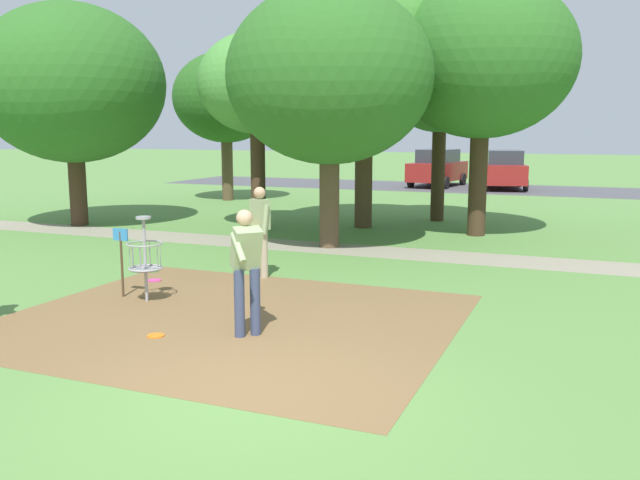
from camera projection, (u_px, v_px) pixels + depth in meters
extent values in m
plane|color=#5B8942|center=(249.00, 395.00, 6.94)|extent=(160.00, 160.00, 0.00)
cube|color=brown|center=(231.00, 319.00, 9.76)|extent=(6.44, 5.58, 0.01)
cylinder|color=#9E9EA3|center=(145.00, 261.00, 10.67)|extent=(0.05, 0.05, 1.35)
cylinder|color=#9E9EA3|center=(143.00, 218.00, 10.55)|extent=(0.24, 0.24, 0.04)
torus|color=#9E9EA3|center=(145.00, 244.00, 10.62)|extent=(0.58, 0.58, 0.02)
torus|color=#9E9EA3|center=(146.00, 268.00, 10.69)|extent=(0.55, 0.55, 0.03)
cylinder|color=#9E9EA3|center=(146.00, 269.00, 10.69)|extent=(0.48, 0.48, 0.02)
cylinder|color=gray|center=(157.00, 257.00, 10.56)|extent=(0.01, 0.01, 0.40)
cylinder|color=gray|center=(160.00, 255.00, 10.71)|extent=(0.01, 0.01, 0.40)
cylinder|color=gray|center=(157.00, 254.00, 10.83)|extent=(0.01, 0.01, 0.40)
cylinder|color=gray|center=(150.00, 253.00, 10.89)|extent=(0.01, 0.01, 0.40)
cylinder|color=gray|center=(141.00, 254.00, 10.85)|extent=(0.01, 0.01, 0.40)
cylinder|color=gray|center=(133.00, 255.00, 10.74)|extent=(0.01, 0.01, 0.40)
cylinder|color=gray|center=(130.00, 257.00, 10.60)|extent=(0.01, 0.01, 0.40)
cylinder|color=gray|center=(132.00, 258.00, 10.47)|extent=(0.01, 0.01, 0.40)
cylinder|color=gray|center=(140.00, 259.00, 10.42)|extent=(0.01, 0.01, 0.40)
cylinder|color=gray|center=(150.00, 258.00, 10.45)|extent=(0.01, 0.01, 0.40)
cylinder|color=#4C3823|center=(122.00, 264.00, 10.98)|extent=(0.04, 0.04, 1.10)
cube|color=#3384C6|center=(120.00, 235.00, 10.90)|extent=(0.28, 0.03, 0.20)
cylinder|color=tan|center=(264.00, 254.00, 12.42)|extent=(0.14, 0.14, 0.92)
cylinder|color=tan|center=(257.00, 252.00, 12.58)|extent=(0.14, 0.14, 0.92)
cube|color=#93A875|center=(260.00, 214.00, 12.38)|extent=(0.42, 0.35, 0.56)
sphere|color=tan|center=(260.00, 193.00, 12.32)|extent=(0.22, 0.22, 0.22)
cylinder|color=#93A875|center=(265.00, 220.00, 12.24)|extent=(0.15, 0.19, 0.55)
cylinder|color=#93A875|center=(253.00, 218.00, 12.52)|extent=(0.15, 0.19, 0.55)
cylinder|color=orange|center=(252.00, 227.00, 12.30)|extent=(0.22, 0.22, 0.02)
cylinder|color=#384260|center=(239.00, 304.00, 8.84)|extent=(0.14, 0.14, 0.92)
cylinder|color=#384260|center=(255.00, 302.00, 8.93)|extent=(0.14, 0.14, 0.92)
cube|color=#93A875|center=(246.00, 248.00, 8.76)|extent=(0.53, 0.52, 0.60)
sphere|color=tan|center=(244.00, 218.00, 8.75)|extent=(0.22, 0.22, 0.22)
cylinder|color=#93A875|center=(251.00, 236.00, 9.08)|extent=(0.48, 0.47, 0.21)
cylinder|color=green|center=(245.00, 235.00, 9.34)|extent=(0.22, 0.22, 0.02)
cylinder|color=#93A875|center=(238.00, 248.00, 8.53)|extent=(0.41, 0.40, 0.37)
cylinder|color=orange|center=(156.00, 336.00, 8.92)|extent=(0.23, 0.23, 0.02)
cylinder|color=green|center=(153.00, 271.00, 13.04)|extent=(0.21, 0.21, 0.02)
cylinder|color=#E53D99|center=(154.00, 280.00, 12.24)|extent=(0.25, 0.25, 0.02)
cylinder|color=#422D1E|center=(258.00, 179.00, 18.66)|extent=(0.41, 0.41, 2.82)
ellipsoid|color=#4C8E3D|center=(257.00, 83.00, 18.23)|extent=(3.26, 3.26, 2.77)
cylinder|color=brown|center=(227.00, 169.00, 26.41)|extent=(0.45, 0.45, 2.49)
ellipsoid|color=#285B1E|center=(226.00, 97.00, 25.95)|extent=(4.13, 4.13, 3.51)
cylinder|color=brown|center=(329.00, 201.00, 15.68)|extent=(0.47, 0.47, 2.20)
ellipsoid|color=#2D6623|center=(330.00, 76.00, 15.22)|extent=(4.77, 4.77, 4.05)
cylinder|color=#422D1E|center=(478.00, 183.00, 17.40)|extent=(0.47, 0.47, 2.77)
ellipsoid|color=#2D6623|center=(483.00, 59.00, 16.89)|extent=(4.74, 4.74, 4.03)
cylinder|color=#422D1E|center=(78.00, 190.00, 19.34)|extent=(0.49, 0.49, 2.09)
ellipsoid|color=#2D6623|center=(72.00, 84.00, 18.85)|extent=(5.26, 5.26, 4.47)
cylinder|color=#422D1E|center=(438.00, 174.00, 20.29)|extent=(0.41, 0.41, 2.86)
ellipsoid|color=#4C8E3D|center=(441.00, 85.00, 19.85)|extent=(3.29, 3.29, 2.80)
cylinder|color=#4C3823|center=(364.00, 176.00, 18.89)|extent=(0.50, 0.50, 2.95)
ellipsoid|color=#428433|center=(365.00, 48.00, 18.31)|extent=(5.48, 5.48, 4.66)
cube|color=#4C4C51|center=(519.00, 190.00, 31.40)|extent=(36.00, 6.00, 0.01)
cube|color=maroon|center=(438.00, 171.00, 33.20)|extent=(2.33, 4.40, 0.90)
cube|color=#2D333D|center=(438.00, 156.00, 33.08)|extent=(1.85, 2.37, 0.64)
cylinder|color=black|center=(429.00, 178.00, 34.83)|extent=(0.26, 0.62, 0.60)
cylinder|color=black|center=(463.00, 179.00, 33.95)|extent=(0.26, 0.62, 0.60)
cylinder|color=black|center=(411.00, 181.00, 32.60)|extent=(0.26, 0.62, 0.60)
cylinder|color=black|center=(446.00, 183.00, 31.72)|extent=(0.26, 0.62, 0.60)
cube|color=maroon|center=(503.00, 173.00, 31.71)|extent=(2.64, 4.48, 0.90)
cube|color=#2D333D|center=(504.00, 157.00, 31.59)|extent=(2.00, 2.47, 0.64)
cylinder|color=black|center=(482.00, 180.00, 33.21)|extent=(0.30, 0.62, 0.60)
cylinder|color=black|center=(519.00, 181.00, 32.89)|extent=(0.30, 0.62, 0.60)
cylinder|color=black|center=(485.00, 184.00, 30.68)|extent=(0.30, 0.62, 0.60)
cylinder|color=black|center=(526.00, 185.00, 30.36)|extent=(0.30, 0.62, 0.60)
cube|color=gray|center=(432.00, 255.00, 14.75)|extent=(40.00, 1.45, 0.00)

